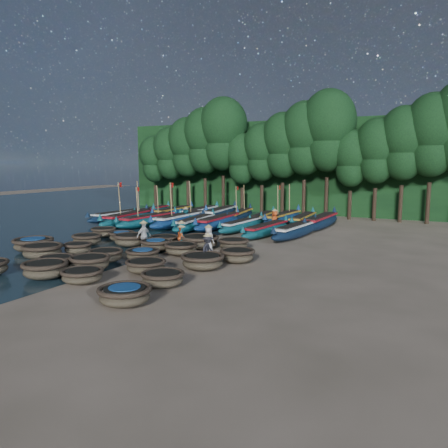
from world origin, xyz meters
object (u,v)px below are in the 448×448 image
at_px(coracle_7, 90,262).
at_px(long_boat_1, 130,218).
at_px(coracle_12, 106,255).
at_px(long_boat_10, 173,212).
at_px(long_boat_2, 148,220).
at_px(fisherman_3, 208,249).
at_px(coracle_13, 143,254).
at_px(coracle_6, 57,261).
at_px(coracle_16, 131,239).
at_px(coracle_17, 156,245).
at_px(coracle_9, 163,278).
at_px(long_boat_15, 283,218).
at_px(long_boat_4, 195,223).
at_px(coracle_11, 78,248).
at_px(coracle_18, 181,248).
at_px(long_boat_7, 266,229).
at_px(coracle_10, 33,244).
at_px(long_boat_3, 181,220).
at_px(coracle_19, 238,255).
at_px(fisherman_1, 182,234).
at_px(coracle_14, 203,261).
at_px(long_boat_5, 218,222).
at_px(coracle_4, 125,295).
at_px(long_boat_8, 296,230).
at_px(coracle_24, 234,244).
at_px(long_boat_9, 153,211).
at_px(long_boat_14, 262,218).
at_px(coracle_8, 146,266).
at_px(long_boat_16, 303,220).
at_px(coracle_22, 164,240).
at_px(fisherman_4, 144,235).
at_px(long_boat_0, 120,216).
at_px(coracle_3, 82,275).
at_px(coracle_21, 122,236).
at_px(coracle_2, 45,269).
at_px(fisherman_2, 182,236).
at_px(long_boat_13, 240,215).
at_px(long_boat_12, 221,213).
at_px(coracle_20, 104,232).
at_px(fisherman_6, 275,220).
at_px(long_boat_11, 200,212).
at_px(coracle_5, 42,251).
at_px(long_boat_6, 242,225).
at_px(long_boat_17, 321,222).
at_px(fisherman_5, 186,217).
at_px(fisherman_0, 209,237).

height_order(coracle_7, long_boat_1, long_boat_1).
relative_size(coracle_7, long_boat_1, 0.24).
relative_size(coracle_12, long_boat_10, 0.29).
xyz_separation_m(long_boat_2, fisherman_3, (11.62, -10.26, 0.32)).
bearing_deg(coracle_13, coracle_6, -130.65).
bearing_deg(coracle_16, coracle_17, -11.50).
distance_m(coracle_9, long_boat_15, 21.53).
bearing_deg(coracle_17, long_boat_15, 78.52).
bearing_deg(long_boat_4, coracle_11, -102.55).
height_order(coracle_18, long_boat_7, long_boat_7).
bearing_deg(coracle_10, long_boat_3, 79.48).
distance_m(coracle_19, fisherman_1, 5.34).
height_order(coracle_6, long_boat_10, long_boat_10).
xyz_separation_m(coracle_14, long_boat_10, (-13.52, 17.66, 0.06)).
height_order(coracle_9, long_boat_5, long_boat_5).
height_order(coracle_6, long_boat_2, long_boat_2).
bearing_deg(coracle_4, long_boat_7, 93.27).
relative_size(coracle_16, long_boat_8, 0.30).
height_order(coracle_4, coracle_24, coracle_24).
distance_m(long_boat_3, long_boat_9, 8.64).
bearing_deg(long_boat_14, coracle_8, -89.98).
bearing_deg(long_boat_10, coracle_12, -68.46).
bearing_deg(long_boat_16, coracle_22, -116.35).
bearing_deg(long_boat_1, fisherman_4, -53.20).
bearing_deg(long_boat_15, long_boat_0, -156.95).
xyz_separation_m(coracle_3, coracle_21, (-5.43, 9.21, 0.03)).
height_order(coracle_2, long_boat_16, long_boat_16).
relative_size(long_boat_4, fisherman_2, 4.81).
xyz_separation_m(long_boat_10, long_boat_13, (7.20, 0.46, 0.01)).
xyz_separation_m(coracle_6, long_boat_4, (-0.32, 14.79, 0.18)).
relative_size(long_boat_2, long_boat_8, 1.00).
bearing_deg(coracle_17, long_boat_12, 102.83).
xyz_separation_m(coracle_4, coracle_7, (-5.08, 3.40, 0.03)).
relative_size(coracle_20, fisherman_6, 1.15).
bearing_deg(long_boat_11, fisherman_1, -66.65).
relative_size(coracle_5, coracle_18, 1.24).
bearing_deg(long_boat_4, long_boat_8, -6.19).
bearing_deg(coracle_9, long_boat_8, 84.87).
bearing_deg(long_boat_14, coracle_12, -100.46).
height_order(long_boat_6, long_boat_17, long_boat_17).
xyz_separation_m(coracle_4, coracle_19, (0.83, 8.53, 0.01)).
relative_size(coracle_18, long_boat_8, 0.25).
bearing_deg(fisherman_5, long_boat_7, 135.88).
bearing_deg(long_boat_17, fisherman_1, -112.18).
height_order(coracle_5, fisherman_3, fisherman_3).
height_order(long_boat_3, fisherman_0, long_boat_3).
distance_m(coracle_14, fisherman_1, 5.80).
distance_m(long_boat_4, fisherman_5, 1.91).
height_order(coracle_16, coracle_24, coracle_16).
xyz_separation_m(coracle_16, long_boat_13, (1.04, 14.85, 0.06)).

